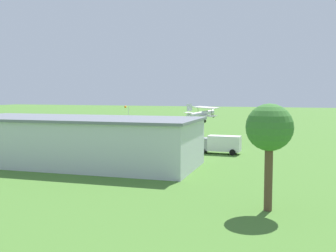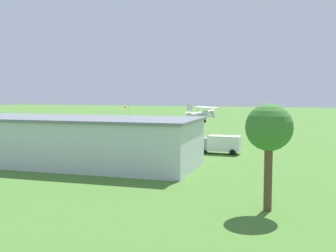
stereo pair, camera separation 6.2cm
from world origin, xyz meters
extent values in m
plane|color=#47752D|center=(0.00, 0.00, 0.00)|extent=(400.00, 400.00, 0.00)
cube|color=silver|center=(3.48, 30.29, 3.06)|extent=(33.07, 13.61, 6.12)
cube|color=slate|center=(3.48, 30.29, 6.29)|extent=(33.68, 14.23, 0.35)
cube|color=#384251|center=(3.67, 23.93, 2.51)|extent=(10.00, 0.46, 5.02)
cylinder|color=silver|center=(-7.24, 3.79, 5.74)|extent=(4.81, 4.44, 1.65)
cone|color=black|center=(-9.55, 1.73, 5.34)|extent=(1.02, 1.01, 0.74)
cube|color=silver|center=(-7.72, 3.36, 5.52)|extent=(6.60, 7.17, 0.30)
cube|color=silver|center=(-8.11, 3.01, 6.98)|extent=(6.60, 7.17, 0.30)
cube|color=silver|center=(-5.51, 5.34, 7.02)|extent=(1.01, 0.91, 1.43)
cube|color=silver|center=(-5.41, 5.42, 6.06)|extent=(2.40, 2.54, 0.20)
cylinder|color=black|center=(-8.17, 4.24, 4.46)|extent=(0.57, 0.53, 0.64)
cylinder|color=black|center=(-6.90, 2.82, 4.46)|extent=(0.57, 0.53, 0.64)
cylinder|color=#332D28|center=(-9.70, 5.19, 6.25)|extent=(0.26, 0.24, 1.52)
cylinder|color=#332D28|center=(-6.13, 1.19, 6.25)|extent=(0.26, 0.24, 1.52)
cube|color=black|center=(20.19, 16.13, 0.68)|extent=(2.06, 4.80, 0.72)
cube|color=#2D3842|center=(20.19, 16.13, 1.29)|extent=(1.71, 2.72, 0.50)
cylinder|color=black|center=(19.43, 17.78, 0.32)|extent=(0.26, 0.65, 0.64)
cylinder|color=black|center=(21.17, 17.66, 0.32)|extent=(0.26, 0.65, 0.64)
cylinder|color=black|center=(19.21, 14.60, 0.32)|extent=(0.26, 0.65, 0.64)
cylinder|color=black|center=(20.95, 14.48, 0.32)|extent=(0.26, 0.65, 0.64)
cylinder|color=black|center=(26.46, 16.68, 0.32)|extent=(0.29, 0.66, 0.64)
cylinder|color=black|center=(28.12, 16.48, 0.32)|extent=(0.29, 0.66, 0.64)
cube|color=gray|center=(-10.23, 14.46, 1.48)|extent=(2.26, 2.26, 2.00)
cube|color=silver|center=(-13.88, 14.56, 1.70)|extent=(5.17, 2.34, 2.44)
cylinder|color=black|center=(-10.50, 15.57, 0.48)|extent=(0.97, 0.31, 0.96)
cylinder|color=black|center=(-10.56, 13.37, 0.48)|extent=(0.97, 0.31, 0.96)
cylinder|color=black|center=(-15.38, 15.70, 0.48)|extent=(0.97, 0.31, 0.96)
cylinder|color=black|center=(-15.44, 13.50, 0.48)|extent=(0.97, 0.31, 0.96)
cylinder|color=#33723F|center=(-8.19, 13.44, 0.43)|extent=(0.39, 0.39, 0.86)
cylinder|color=#B23333|center=(-8.19, 13.44, 1.16)|extent=(0.47, 0.47, 0.61)
sphere|color=beige|center=(-8.19, 13.44, 1.59)|extent=(0.23, 0.23, 0.23)
cylinder|color=#72338C|center=(13.20, 14.72, 0.40)|extent=(0.36, 0.36, 0.79)
cylinder|color=orange|center=(13.20, 14.72, 1.08)|extent=(0.43, 0.43, 0.56)
sphere|color=brown|center=(13.20, 14.72, 1.46)|extent=(0.22, 0.22, 0.22)
cylinder|color=brown|center=(-23.13, 44.31, 2.90)|extent=(0.68, 0.68, 5.80)
sphere|color=#38722D|center=(-23.13, 44.31, 6.97)|extent=(3.91, 3.91, 3.91)
cylinder|color=silver|center=(15.92, -14.76, 3.17)|extent=(0.12, 0.12, 6.35)
cone|color=orange|center=(16.62, -14.76, 6.20)|extent=(1.26, 1.40, 0.60)
camera|label=1|loc=(-25.75, 78.29, 9.82)|focal=43.31mm
camera|label=2|loc=(-25.81, 78.27, 9.82)|focal=43.31mm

